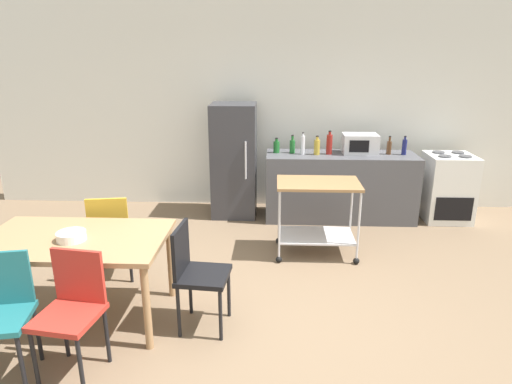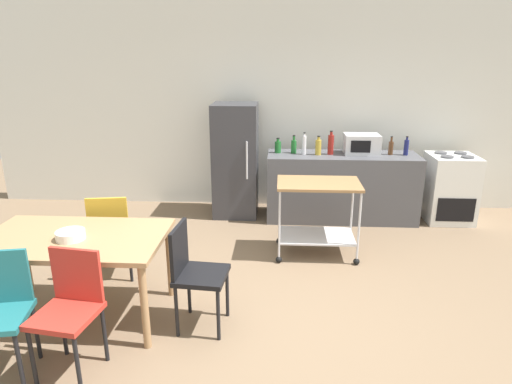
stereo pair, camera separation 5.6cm
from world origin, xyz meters
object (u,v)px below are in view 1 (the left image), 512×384
Objects in this scene: bottle_vinegar at (404,147)px; chair_red at (72,306)px; dining_table at (75,246)px; stove_oven at (447,187)px; kitchen_cart at (317,206)px; refrigerator at (234,161)px; bottle_soy_sauce at (303,145)px; microwave at (360,144)px; chair_black at (196,270)px; bottle_hot_sauce at (329,144)px; bottle_sparkling_water at (317,147)px; chair_teal at (0,309)px; bottle_soda at (276,147)px; bottle_wine at (389,147)px; fruit_bowl at (71,236)px; chair_mustard at (112,231)px; bottle_olive_oil at (292,146)px.

chair_red is at bearing -134.18° from bottle_vinegar.
dining_table is 1.63× the size of stove_oven.
refrigerator is at bearing 129.33° from kitchen_cart.
chair_red is 3.03× the size of bottle_soy_sauce.
kitchen_cart is 1.98× the size of microwave.
bottle_hot_sauce reaches higher than chair_black.
bottle_soy_sauce is 0.19m from bottle_sparkling_water.
bottle_soda reaches higher than chair_teal.
bottle_sparkling_water is at bearing -176.27° from bottle_wine.
bottle_hot_sauce is at bearing -170.25° from microwave.
bottle_wine is at bearing 2.24° from bottle_soy_sauce.
bottle_soda is 0.36m from bottle_soy_sauce.
stove_oven is 2.92× the size of bottle_hot_sauce.
bottle_sparkling_water is (0.53, -0.10, 0.02)m from bottle_soda.
dining_table is 5.95× the size of bottle_vinegar.
kitchen_cart is 3.96× the size of fruit_bowl.
bottle_olive_oil is at bearing -143.14° from chair_mustard.
chair_black is 3.52× the size of bottle_sparkling_water.
bottle_soy_sauce is (1.76, 3.16, 0.51)m from chair_red.
microwave is at bearing 173.36° from bottle_wine.
fruit_bowl is at bearing -145.89° from kitchen_cart.
dining_table is 1.69× the size of chair_black.
chair_red is at bearing 131.61° from chair_black.
chair_mustard is at bearing 86.46° from dining_table.
chair_mustard is (-0.97, 0.78, 0.00)m from chair_black.
bottle_soy_sauce is (1.97, 1.82, 0.51)m from chair_mustard.
chair_teal is at bearing 70.02° from chair_mustard.
bottle_wine is (1.15, 0.04, -0.03)m from bottle_soy_sauce.
dining_table is 3.48m from bottle_hot_sauce.
bottle_soy_sauce is at bearing 43.81° from chair_teal.
chair_teal is 4.37× the size of bottle_soda.
refrigerator is at bearing 57.18° from chair_teal.
stove_oven is at bearing -1.05° from bottle_soda.
bottle_soy_sauce is 1.19× the size of bottle_wine.
dining_table is 1.69× the size of chair_teal.
bottle_vinegar is at bearing -2.20° from refrigerator.
bottle_soda is at bearing -139.50° from chair_mustard.
chair_red is at bearing -121.74° from bottle_sparkling_water.
chair_red is 1.00× the size of chair_mustard.
chair_red is 3.61× the size of bottle_wine.
chair_mustard is at bearing -118.19° from refrigerator.
bottle_sparkling_water is 0.80× the size of bottle_hot_sauce.
bottle_soy_sauce is 1.34m from bottle_vinegar.
dining_table is 2.52m from kitchen_cart.
chair_black is at bearing -103.63° from bottle_soda.
bottle_olive_oil reaches higher than dining_table.
bottle_vinegar reaches higher than stove_oven.
chair_black reaches higher than fruit_bowl.
stove_oven is 0.59× the size of refrigerator.
bottle_sparkling_water reaches higher than kitchen_cart.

